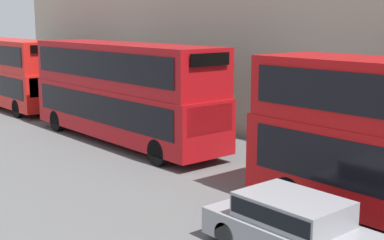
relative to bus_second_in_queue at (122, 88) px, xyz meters
name	(u,v)px	position (x,y,z in m)	size (l,w,h in m)	color
bus_second_in_queue	(122,88)	(0.00, 0.00, 0.00)	(2.59, 11.35, 4.30)	#A80F14
bus_third_in_queue	(11,70)	(0.00, 12.32, -0.09)	(2.59, 10.24, 4.13)	red
car_hatchback	(294,226)	(-3.40, -12.24, -1.63)	(1.86, 4.26, 1.40)	gray
pedestrian	(73,96)	(2.64, 9.55, -1.60)	(0.36, 0.36, 1.68)	maroon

